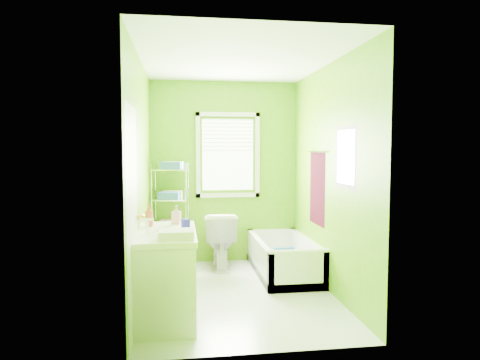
{
  "coord_description": "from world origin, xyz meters",
  "views": [
    {
      "loc": [
        -0.63,
        -4.69,
        1.62
      ],
      "look_at": [
        0.06,
        0.25,
        1.27
      ],
      "focal_mm": 32.0,
      "sensor_mm": 36.0,
      "label": 1
    }
  ],
  "objects": [
    {
      "name": "ground",
      "position": [
        0.0,
        0.0,
        0.0
      ],
      "size": [
        2.9,
        2.9,
        0.0
      ],
      "primitive_type": "plane",
      "color": "silver",
      "rests_on": "ground"
    },
    {
      "name": "door",
      "position": [
        -1.04,
        -1.0,
        1.0
      ],
      "size": [
        0.09,
        0.8,
        2.0
      ],
      "color": "white",
      "rests_on": "ground"
    },
    {
      "name": "right_wall_decor",
      "position": [
        1.04,
        -0.02,
        1.32
      ],
      "size": [
        0.04,
        1.48,
        1.17
      ],
      "color": "#3B0615",
      "rests_on": "ground"
    },
    {
      "name": "room_envelope",
      "position": [
        0.0,
        0.0,
        1.55
      ],
      "size": [
        2.14,
        2.94,
        2.62
      ],
      "color": "#549407",
      "rests_on": "ground"
    },
    {
      "name": "vanity",
      "position": [
        -0.77,
        -0.58,
        0.45
      ],
      "size": [
        0.58,
        1.12,
        1.07
      ],
      "color": "white",
      "rests_on": "ground"
    },
    {
      "name": "toilet",
      "position": [
        -0.1,
        1.1,
        0.39
      ],
      "size": [
        0.46,
        0.78,
        0.78
      ],
      "primitive_type": "imported",
      "rotation": [
        0.0,
        0.0,
        3.1
      ],
      "color": "white",
      "rests_on": "ground"
    },
    {
      "name": "wire_shelf_unit",
      "position": [
        -0.75,
        1.18,
        0.89
      ],
      "size": [
        0.52,
        0.43,
        1.46
      ],
      "color": "silver",
      "rests_on": "ground"
    },
    {
      "name": "window",
      "position": [
        0.05,
        1.42,
        1.61
      ],
      "size": [
        0.92,
        0.05,
        1.22
      ],
      "color": "white",
      "rests_on": "ground"
    },
    {
      "name": "bathtub",
      "position": [
        0.69,
        0.66,
        0.16
      ],
      "size": [
        0.71,
        1.53,
        0.49
      ],
      "color": "white",
      "rests_on": "ground"
    }
  ]
}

